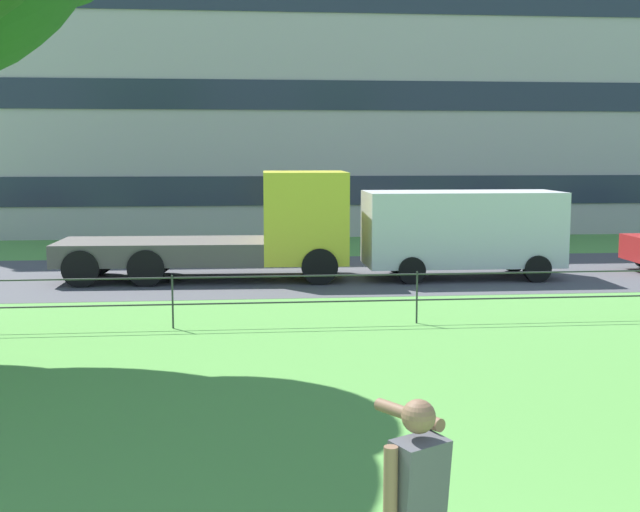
{
  "coord_description": "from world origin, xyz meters",
  "views": [
    {
      "loc": [
        -1.15,
        -2.44,
        3.28
      ],
      "look_at": [
        -0.09,
        7.79,
        1.98
      ],
      "focal_mm": 46.91,
      "sensor_mm": 36.0,
      "label": 1
    }
  ],
  "objects": [
    {
      "name": "flatbed_truck_far_right",
      "position": [
        -0.82,
        18.94,
        1.22
      ],
      "size": [
        7.38,
        2.65,
        2.75
      ],
      "color": "yellow",
      "rests_on": "ground"
    },
    {
      "name": "panel_van_left",
      "position": [
        4.73,
        18.57,
        1.27
      ],
      "size": [
        5.02,
        2.13,
        2.24
      ],
      "color": "silver",
      "rests_on": "ground"
    },
    {
      "name": "street_strip",
      "position": [
        0.0,
        19.55,
        0.0
      ],
      "size": [
        80.0,
        7.29,
        0.01
      ],
      "primitive_type": "cube",
      "color": "#4C4C51",
      "rests_on": "ground"
    },
    {
      "name": "apartment_building_background",
      "position": [
        4.07,
        36.49,
        7.32
      ],
      "size": [
        35.46,
        15.05,
        14.64
      ],
      "color": "#B7B2AD",
      "rests_on": "ground"
    },
    {
      "name": "park_fence",
      "position": [
        -0.0,
        12.99,
        0.67
      ],
      "size": [
        32.27,
        0.04,
        1.0
      ],
      "color": "#333833",
      "rests_on": "ground"
    }
  ]
}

